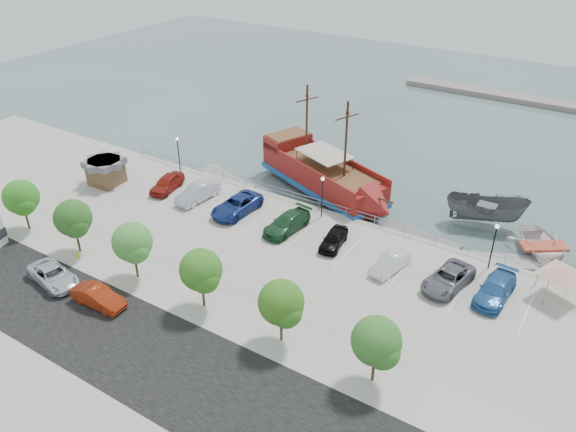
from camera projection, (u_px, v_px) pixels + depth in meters
The scene contains 34 objects.
ground at pixel (286, 257), 50.12m from camera, with size 160.00×160.00×0.00m, color #415556.
land_slab at pixel (103, 416), 34.59m from camera, with size 100.00×58.00×1.20m, color #9B9888.
street at pixel (159, 359), 37.93m from camera, with size 100.00×8.00×0.04m, color black.
sidewalk at pixel (215, 310), 42.31m from camera, with size 100.00×4.00×0.05m, color #A9A295.
seawall_railing at pixel (328, 206), 55.04m from camera, with size 50.00×0.06×1.00m.
far_shore at pixel (534, 101), 85.47m from camera, with size 40.00×3.00×0.80m, color gray.
pirate_ship at pixel (330, 180), 59.12m from camera, with size 18.57×11.31×11.58m.
patrol_boat at pixel (486, 212), 54.21m from camera, with size 2.90×7.70×2.98m, color #515354.
speedboat at pixel (543, 250), 49.91m from camera, with size 4.86×6.81×1.41m, color silver.
dock_west at pixel (226, 179), 63.03m from camera, with size 7.82×2.23×0.45m, color gray.
dock_mid at pixel (420, 238), 52.53m from camera, with size 7.55×2.16×0.43m, color slate.
dock_east at pixel (499, 261), 49.22m from camera, with size 7.45×2.13×0.43m, color gray.
shed at pixel (106, 171), 59.79m from camera, with size 3.58×3.58×2.78m.
canopy_tent at pixel (565, 265), 42.21m from camera, with size 5.44×5.44×3.49m.
street_van at pixel (53, 275), 44.95m from camera, with size 2.38×5.15×1.43m, color silver.
street_sedan at pixel (98, 297), 42.53m from camera, with size 1.58×4.53×1.49m, color #98280E.
fire_hydrant at pixel (78, 255), 48.09m from camera, with size 0.24×0.24×0.68m.
lamp_post_left at pixel (178, 149), 61.13m from camera, with size 0.36×0.36×4.28m.
lamp_post_mid at pixel (322, 190), 52.87m from camera, with size 0.36×0.36×4.28m.
lamp_post_right at pixel (494, 239), 45.52m from camera, with size 0.36×0.36×4.28m.
tree_a at pixel (22, 199), 50.62m from camera, with size 3.30×3.20×5.00m.
tree_b at pixel (74, 220), 47.41m from camera, with size 3.30×3.20×5.00m.
tree_c at pixel (133, 244), 44.19m from camera, with size 3.30×3.20×5.00m.
tree_d at pixel (202, 272), 40.98m from camera, with size 3.30×3.20×5.00m.
tree_e at pixel (282, 305), 37.77m from camera, with size 3.30×3.20×5.00m.
tree_f at pixel (378, 344), 34.55m from camera, with size 3.30×3.20×5.00m.
parked_car_a at pixel (167, 183), 58.78m from camera, with size 1.91×4.73×1.61m, color maroon.
parked_car_b at pixel (198, 193), 56.84m from camera, with size 1.78×5.10×1.68m, color #B6BACC.
parked_car_c at pixel (237, 205), 54.63m from camera, with size 2.70×5.84×1.62m, color navy.
parked_car_d at pixel (287, 223), 51.81m from camera, with size 2.21×5.44×1.58m, color #1F4B2A.
parked_car_e at pixel (334, 239), 49.61m from camera, with size 1.69×4.20×1.43m, color black.
parked_car_f at pixel (390, 263), 46.44m from camera, with size 1.49×4.27×1.41m, color silver.
parked_car_g at pixel (448, 279), 44.52m from camera, with size 2.50×5.41×1.50m, color slate.
parked_car_h at pixel (495, 290), 43.24m from camera, with size 2.19×5.38×1.56m, color #285C9E.
Camera 1 is at (22.19, -34.87, 27.59)m, focal length 35.00 mm.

